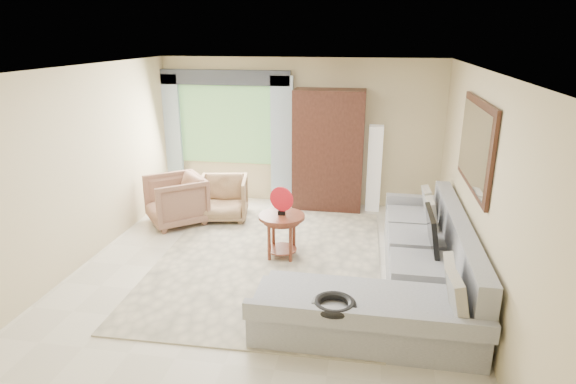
% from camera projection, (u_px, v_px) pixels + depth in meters
% --- Properties ---
extents(ground, '(6.00, 6.00, 0.00)m').
position_uv_depth(ground, '(264.00, 276.00, 6.21)').
color(ground, silver).
rests_on(ground, ground).
extents(area_rug, '(3.08, 4.06, 0.02)m').
position_uv_depth(area_rug, '(269.00, 260.00, 6.63)').
color(area_rug, beige).
rests_on(area_rug, ground).
extents(sectional_sofa, '(2.30, 3.46, 0.90)m').
position_uv_depth(sectional_sofa, '(408.00, 275.00, 5.66)').
color(sectional_sofa, '#A9AAB2').
rests_on(sectional_sofa, ground).
extents(tv_screen, '(0.14, 0.74, 0.48)m').
position_uv_depth(tv_screen, '(432.00, 231.00, 5.80)').
color(tv_screen, black).
rests_on(tv_screen, sectional_sofa).
extents(garden_hose, '(0.43, 0.43, 0.09)m').
position_uv_depth(garden_hose, '(334.00, 305.00, 4.54)').
color(garden_hose, black).
rests_on(garden_hose, sectional_sofa).
extents(coffee_table, '(0.63, 0.63, 0.63)m').
position_uv_depth(coffee_table, '(282.00, 235.00, 6.64)').
color(coffee_table, '#4E1F14').
rests_on(coffee_table, ground).
extents(red_disc, '(0.33, 0.12, 0.34)m').
position_uv_depth(red_disc, '(282.00, 199.00, 6.47)').
color(red_disc, red).
rests_on(red_disc, coffee_table).
extents(armchair_left, '(1.22, 1.22, 0.80)m').
position_uv_depth(armchair_left, '(176.00, 200.00, 7.83)').
color(armchair_left, '#885E4A').
rests_on(armchair_left, ground).
extents(armchair_right, '(0.91, 0.93, 0.72)m').
position_uv_depth(armchair_right, '(223.00, 198.00, 8.03)').
color(armchair_right, '#967552').
rests_on(armchair_right, ground).
extents(potted_plant, '(0.65, 0.61, 0.57)m').
position_uv_depth(potted_plant, '(164.00, 187.00, 8.86)').
color(potted_plant, '#999999').
rests_on(potted_plant, ground).
extents(armoire, '(1.20, 0.55, 2.10)m').
position_uv_depth(armoire, '(328.00, 151.00, 8.33)').
color(armoire, black).
rests_on(armoire, ground).
extents(floor_lamp, '(0.24, 0.24, 1.50)m').
position_uv_depth(floor_lamp, '(374.00, 169.00, 8.35)').
color(floor_lamp, silver).
rests_on(floor_lamp, ground).
extents(window, '(1.80, 0.04, 1.40)m').
position_uv_depth(window, '(226.00, 125.00, 8.76)').
color(window, '#669E59').
rests_on(window, wall_back).
extents(curtain_left, '(0.40, 0.08, 2.30)m').
position_uv_depth(curtain_left, '(171.00, 137.00, 8.93)').
color(curtain_left, '#9EB7CC').
rests_on(curtain_left, ground).
extents(curtain_right, '(0.40, 0.08, 2.30)m').
position_uv_depth(curtain_right, '(282.00, 141.00, 8.59)').
color(curtain_right, '#9EB7CC').
rests_on(curtain_right, ground).
extents(valance, '(2.40, 0.12, 0.26)m').
position_uv_depth(valance, '(223.00, 77.00, 8.43)').
color(valance, '#1E232D').
rests_on(valance, wall_back).
extents(wall_mirror, '(0.05, 1.70, 1.05)m').
position_uv_depth(wall_mirror, '(475.00, 145.00, 5.58)').
color(wall_mirror, black).
rests_on(wall_mirror, wall_right).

